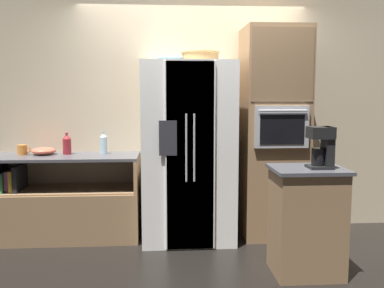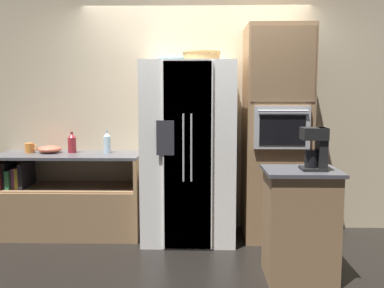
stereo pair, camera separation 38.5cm
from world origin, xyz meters
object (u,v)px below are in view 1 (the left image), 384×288
Objects in this scene: bottle_tall at (67,144)px; bottle_short at (104,143)px; wicker_basket at (200,56)px; fruit_bowl at (171,59)px; mug at (22,150)px; wall_oven at (273,133)px; mixing_bowl at (44,151)px; coffee_maker at (323,146)px; refrigerator at (188,152)px.

bottle_tall is 0.91× the size of bottle_short.
fruit_bowl is (-0.30, 0.02, -0.03)m from wicker_basket.
bottle_tall reaches higher than mug.
wall_oven is 2.46m from mixing_bowl.
bottle_tall is at bearing 173.67° from fruit_bowl.
wicker_basket is 1.32× the size of fruit_bowl.
bottle_short is at bearing 148.61° from coffee_maker.
coffee_maker is (2.34, -1.20, 0.11)m from bottle_tall.
mixing_bowl is (-1.66, 0.13, -0.99)m from wicker_basket.
refrigerator is 1.00m from wicker_basket.
wicker_basket is at bearing 131.27° from coffee_maker.
bottle_short is 0.73× the size of coffee_maker.
fruit_bowl is at bearing 175.88° from wicker_basket.
coffee_maker is (1.23, -1.07, -0.78)m from fruit_bowl.
refrigerator is 7.38× the size of mixing_bowl.
coffee_maker is at bearing -41.16° from fruit_bowl.
bottle_tall is at bearing 176.98° from wall_oven.
coffee_maker is (0.13, -1.08, -0.01)m from wall_oven.
coffee_maker is (2.58, -1.18, 0.18)m from mixing_bowl.
bottle_short reaches higher than mug.
wall_oven is at bearing -3.51° from bottle_short.
bottle_short reaches higher than mixing_bowl.
bottle_tall is 0.92× the size of mixing_bowl.
refrigerator reaches higher than bottle_tall.
wicker_basket reaches higher than bottle_tall.
bottle_tall is 2.63m from coffee_maker.
refrigerator reaches higher than mug.
mixing_bowl is (-2.45, 0.10, -0.18)m from wall_oven.
refrigerator reaches higher than coffee_maker.
fruit_bowl reaches higher than refrigerator.
coffee_maker is (0.92, -1.05, -0.81)m from wicker_basket.
mixing_bowl is (-1.36, 0.11, -0.96)m from fruit_bowl.
fruit_bowl is 1.19× the size of bottle_short.
coffee_maker is at bearing -27.07° from bottle_tall.
wicker_basket reaches higher than mug.
fruit_bowl is 1.84m from mug.
fruit_bowl is at bearing -6.33° from bottle_tall.
mixing_bowl is (-0.63, -0.01, -0.07)m from bottle_short.
refrigerator is 0.84× the size of wall_oven.
bottle_short is (0.39, -0.00, 0.01)m from bottle_tall.
fruit_bowl is 1.81m from coffee_maker.
bottle_short is (-0.73, 0.12, -0.89)m from fruit_bowl.
wall_oven is 1.34m from fruit_bowl.
bottle_short is at bearing 176.49° from wall_oven.
refrigerator is 0.98m from fruit_bowl.
mug is 0.40× the size of coffee_maker.
wicker_basket reaches higher than mixing_bowl.
fruit_bowl is at bearing -3.84° from mug.
refrigerator reaches higher than bottle_short.
fruit_bowl is 1.15m from bottle_short.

